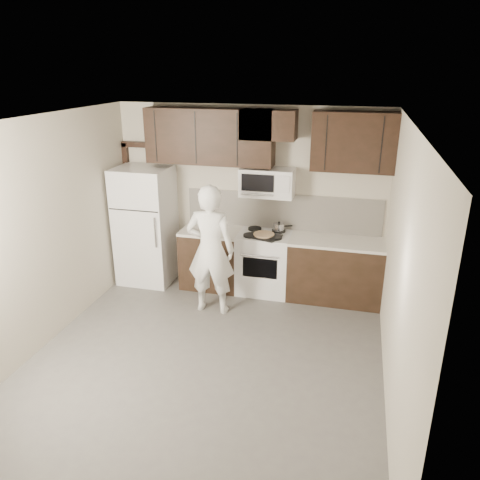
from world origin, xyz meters
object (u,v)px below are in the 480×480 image
at_px(stove, 264,262).
at_px(refrigerator, 146,226).
at_px(microwave, 267,182).
at_px(person, 211,250).

relative_size(stove, refrigerator, 0.52).
height_order(microwave, refrigerator, microwave).
xyz_separation_m(microwave, person, (-0.58, -0.88, -0.75)).
relative_size(microwave, refrigerator, 0.42).
bearing_deg(refrigerator, stove, 1.51).
xyz_separation_m(microwave, refrigerator, (-1.85, -0.17, -0.75)).
relative_size(refrigerator, person, 1.00).
distance_m(refrigerator, person, 1.45).
height_order(stove, microwave, microwave).
xyz_separation_m(stove, person, (-0.58, -0.76, 0.44)).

